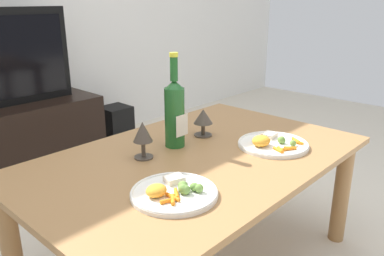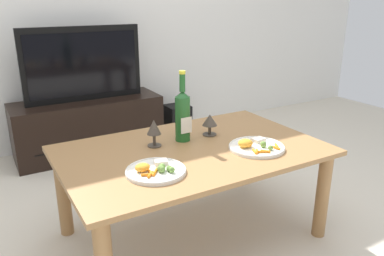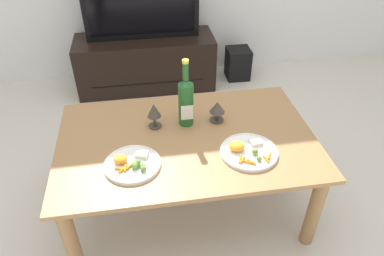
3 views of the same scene
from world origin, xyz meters
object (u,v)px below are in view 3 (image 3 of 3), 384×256
Objects in this scene: floor_speaker at (238,63)px; dinner_plate_left at (132,164)px; tv_screen at (141,4)px; goblet_left at (154,112)px; dining_table at (187,149)px; goblet_right at (217,108)px; dinner_plate_right at (248,151)px; tv_stand at (146,63)px; wine_bottle at (186,100)px.

dinner_plate_left is (-0.98, -1.64, 0.38)m from floor_speaker.
dinner_plate_left is (-0.14, -1.61, -0.22)m from tv_screen.
goblet_left is (-0.01, -1.32, -0.14)m from tv_screen.
dining_table is 11.00× the size of goblet_right.
dinner_plate_right is (0.28, -0.16, 0.09)m from dining_table.
goblet_right reaches higher than tv_stand.
tv_screen is at bearing 89.74° from goblet_left.
tv_stand is at bearing 95.82° from dining_table.
tv_stand is 1.37m from goblet_left.
wine_bottle reaches higher than tv_stand.
dinner_plate_left is (-0.14, -1.61, 0.29)m from tv_stand.
goblet_right is 0.56m from dinner_plate_left.
dinner_plate_left is at bearing -179.89° from dinner_plate_right.
dinner_plate_right is (0.26, -0.29, -0.13)m from wine_bottle.
goblet_left is (-0.01, -1.32, 0.37)m from tv_stand.
dining_table is 4.67× the size of floor_speaker.
goblet_right is at bearing 34.29° from dining_table.
tv_stand reaches higher than floor_speaker.
dining_table is 1.13× the size of tv_stand.
goblet_right reaches higher than dinner_plate_right.
tv_screen is at bearing 95.83° from dining_table.
tv_screen is 6.49× the size of goblet_left.
tv_stand is 4.37× the size of dinner_plate_left.
dinner_plate_left is at bearing -94.82° from tv_screen.
floor_speaker is at bearing 69.27° from goblet_right.
tv_stand is at bearing 104.11° from goblet_right.
dinner_plate_left is (-0.13, -0.29, -0.08)m from goblet_left.
dinner_plate_right is at bearing -72.28° from goblet_right.
wine_bottle is at bearing 44.62° from dinner_plate_left.
goblet_left is at bearing 145.99° from dinner_plate_right.
dining_table is at bearing 30.39° from dinner_plate_left.
tv_screen is 3.28× the size of floor_speaker.
dining_table is at bearing -114.32° from floor_speaker.
goblet_right is 0.42× the size of dinner_plate_right.
wine_bottle is 1.40× the size of dinner_plate_left.
tv_screen is 1.68m from dinner_plate_right.
tv_stand is at bearing 89.74° from goblet_left.
wine_bottle is 0.42m from dinner_plate_right.
goblet_left is at bearing -179.01° from wine_bottle.
tv_screen is 1.37m from goblet_right.
dinner_plate_right reaches higher than dinner_plate_left.
goblet_left is 0.53× the size of dinner_plate_left.
goblet_right is at bearing -109.79° from floor_speaker.
dining_table reaches higher than floor_speaker.
tv_screen is 1.33m from wine_bottle.
tv_stand is 1.69m from dinner_plate_right.
wine_bottle is (0.02, 0.13, 0.22)m from dining_table.
tv_stand is at bearing 85.19° from dinner_plate_left.
goblet_left is 1.19× the size of goblet_right.
tv_stand is at bearing 97.05° from wine_bottle.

